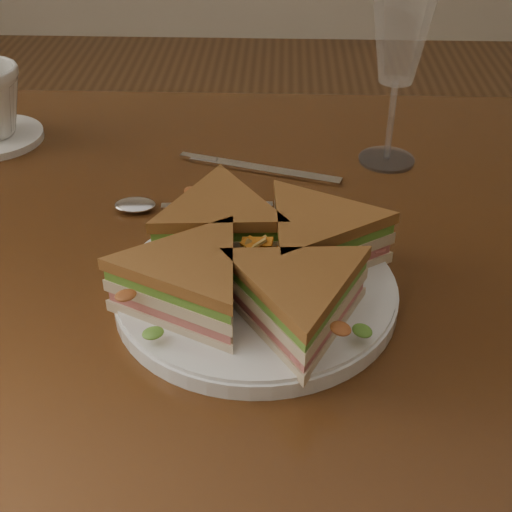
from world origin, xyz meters
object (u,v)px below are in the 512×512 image
(plate, at_px, (256,292))
(knife, at_px, (253,168))
(wine_glass, at_px, (400,40))
(table, at_px, (273,302))
(sandwich_wedges, at_px, (256,260))
(spoon, at_px, (155,206))

(plate, distance_m, knife, 0.27)
(knife, distance_m, wine_glass, 0.24)
(table, relative_size, plate, 4.42)
(table, height_order, sandwich_wedges, sandwich_wedges)
(spoon, relative_size, knife, 0.88)
(knife, bearing_deg, spoon, -120.42)
(spoon, bearing_deg, table, -21.74)
(table, xyz_separation_m, sandwich_wedges, (-0.02, -0.12, 0.14))
(plate, xyz_separation_m, spoon, (-0.12, 0.16, -0.00))
(table, relative_size, spoon, 6.52)
(plate, bearing_deg, spoon, 127.14)
(plate, distance_m, spoon, 0.20)
(sandwich_wedges, relative_size, knife, 1.57)
(spoon, height_order, wine_glass, wine_glass)
(plate, height_order, spoon, plate)
(table, relative_size, sandwich_wedges, 3.64)
(plate, distance_m, sandwich_wedges, 0.04)
(spoon, bearing_deg, sandwich_wedges, -56.69)
(spoon, height_order, knife, spoon)
(plate, xyz_separation_m, sandwich_wedges, (0.00, 0.00, 0.04))
(sandwich_wedges, distance_m, knife, 0.27)
(table, relative_size, knife, 5.73)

